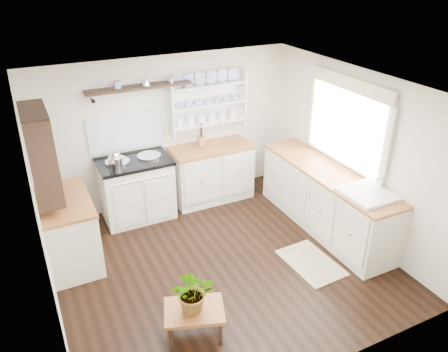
% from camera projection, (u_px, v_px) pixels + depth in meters
% --- Properties ---
extents(floor, '(4.00, 3.80, 0.01)m').
position_uv_depth(floor, '(221.00, 262.00, 5.66)').
color(floor, black).
rests_on(floor, ground).
extents(wall_back, '(4.00, 0.02, 2.30)m').
position_uv_depth(wall_back, '(167.00, 131.00, 6.66)').
color(wall_back, beige).
rests_on(wall_back, ground).
extents(wall_right, '(0.02, 3.80, 2.30)m').
position_uv_depth(wall_right, '(353.00, 153.00, 5.93)').
color(wall_right, beige).
rests_on(wall_right, ground).
extents(wall_left, '(0.02, 3.80, 2.30)m').
position_uv_depth(wall_left, '(41.00, 225.00, 4.36)').
color(wall_left, beige).
rests_on(wall_left, ground).
extents(ceiling, '(4.00, 3.80, 0.01)m').
position_uv_depth(ceiling, '(221.00, 88.00, 4.62)').
color(ceiling, white).
rests_on(ceiling, wall_back).
extents(window, '(0.08, 1.55, 1.22)m').
position_uv_depth(window, '(347.00, 122.00, 5.84)').
color(window, white).
rests_on(window, wall_right).
extents(aga_cooker, '(1.05, 0.73, 0.97)m').
position_uv_depth(aga_cooker, '(137.00, 188.00, 6.45)').
color(aga_cooker, beige).
rests_on(aga_cooker, floor).
extents(back_cabinets, '(1.27, 0.63, 0.90)m').
position_uv_depth(back_cabinets, '(211.00, 172.00, 6.97)').
color(back_cabinets, beige).
rests_on(back_cabinets, floor).
extents(right_cabinets, '(0.62, 2.43, 0.90)m').
position_uv_depth(right_cabinets, '(326.00, 199.00, 6.20)').
color(right_cabinets, beige).
rests_on(right_cabinets, floor).
extents(belfast_sink, '(0.55, 0.60, 0.45)m').
position_uv_depth(belfast_sink, '(366.00, 202.00, 5.45)').
color(belfast_sink, white).
rests_on(belfast_sink, right_cabinets).
extents(left_cabinets, '(0.62, 1.13, 0.90)m').
position_uv_depth(left_cabinets, '(69.00, 230.00, 5.51)').
color(left_cabinets, beige).
rests_on(left_cabinets, floor).
extents(plate_rack, '(1.20, 0.22, 0.90)m').
position_uv_depth(plate_rack, '(206.00, 101.00, 6.70)').
color(plate_rack, white).
rests_on(plate_rack, wall_back).
extents(high_shelf, '(1.50, 0.29, 0.16)m').
position_uv_depth(high_shelf, '(139.00, 88.00, 6.06)').
color(high_shelf, black).
rests_on(high_shelf, wall_back).
extents(left_shelving, '(0.28, 0.80, 1.05)m').
position_uv_depth(left_shelving, '(41.00, 153.00, 4.96)').
color(left_shelving, black).
rests_on(left_shelving, wall_left).
extents(kettle, '(0.19, 0.19, 0.23)m').
position_uv_depth(kettle, '(115.00, 160.00, 5.99)').
color(kettle, silver).
rests_on(kettle, aga_cooker).
extents(utensil_crock, '(0.12, 0.12, 0.15)m').
position_uv_depth(utensil_crock, '(201.00, 141.00, 6.75)').
color(utensil_crock, '#AD5C3F').
rests_on(utensil_crock, back_cabinets).
extents(center_table, '(0.72, 0.61, 0.33)m').
position_uv_depth(center_table, '(194.00, 313.00, 4.47)').
color(center_table, brown).
rests_on(center_table, floor).
extents(potted_plant, '(0.51, 0.47, 0.47)m').
position_uv_depth(potted_plant, '(193.00, 292.00, 4.34)').
color(potted_plant, '#3F7233').
rests_on(potted_plant, center_table).
extents(floor_rug, '(0.59, 0.87, 0.02)m').
position_uv_depth(floor_rug, '(311.00, 263.00, 5.63)').
color(floor_rug, '#937555').
rests_on(floor_rug, floor).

